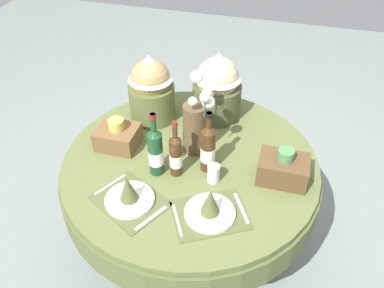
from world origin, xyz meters
name	(u,v)px	position (x,y,z in m)	size (l,w,h in m)	color
ground	(191,245)	(0.00, 0.00, 0.00)	(8.00, 8.00, 0.00)	gray
dining_table	(190,178)	(0.00, 0.00, 0.64)	(1.41, 1.41, 0.78)	#5B6638
place_setting_left	(129,195)	(-0.20, -0.37, 0.82)	(0.42, 0.39, 0.16)	#4E562F
place_setting_right	(210,208)	(0.19, -0.35, 0.82)	(0.42, 0.39, 0.16)	#4E562F
flower_vase	(195,123)	(0.00, 0.09, 0.96)	(0.18, 0.17, 0.47)	brown
wine_bottle_left	(208,148)	(0.11, -0.04, 0.91)	(0.08, 0.08, 0.36)	#422814
wine_bottle_centre	(156,151)	(-0.14, -0.14, 0.92)	(0.08, 0.08, 0.37)	#194223
wine_bottle_right	(176,155)	(-0.04, -0.12, 0.90)	(0.07, 0.07, 0.33)	#422814
tumbler_near_left	(213,173)	(0.16, -0.12, 0.83)	(0.06, 0.06, 0.10)	silver
gift_tub_back_left	(151,86)	(-0.33, 0.32, 1.00)	(0.27, 0.27, 0.42)	#566033
gift_tub_back_centre	(217,84)	(0.04, 0.45, 1.00)	(0.29, 0.29, 0.42)	#474C2D
woven_basket_side_left	(118,136)	(-0.42, 0.01, 0.84)	(0.22, 0.19, 0.17)	brown
woven_basket_side_right	(283,168)	(0.49, -0.02, 0.85)	(0.25, 0.18, 0.19)	brown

